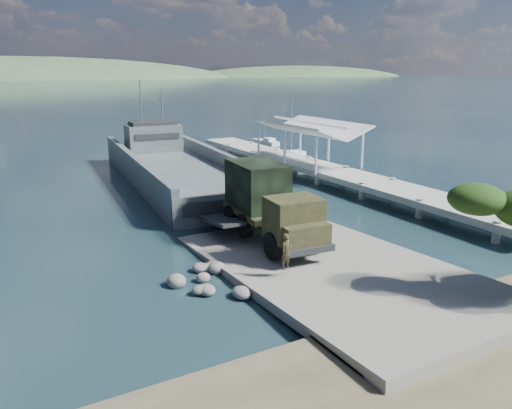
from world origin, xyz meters
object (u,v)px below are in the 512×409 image
Objects in this scene: military_truck at (268,203)px; sailboat_far at (266,142)px; soldier at (286,259)px; pier at (314,161)px; sailboat_near at (292,157)px; landing_craft at (178,174)px.

sailboat_far reaches higher than military_truck.
sailboat_far is (22.64, 40.47, -1.06)m from soldier.
pier is 19.84m from military_truck.
sailboat_near is at bearing -113.25° from sailboat_far.
military_truck reaches higher than soldier.
sailboat_far is at bearing 71.85° from pier.
sailboat_near reaches higher than sailboat_far.
landing_craft is 19.09× the size of soldier.
landing_craft is 15.91m from sailboat_near.
sailboat_near is at bearing 58.89° from military_truck.
military_truck is 40.64m from sailboat_far.
pier is at bearing 35.72° from soldier.
soldier is 33.99m from sailboat_near.
sailboat_far is at bearing 46.23° from landing_craft.
sailboat_near is at bearing 40.69° from soldier.
soldier is 0.24× the size of sailboat_near.
military_truck is 5.30× the size of soldier.
landing_craft reaches higher than pier.
landing_craft reaches higher than soldier.
sailboat_near is (3.03, 8.48, -1.21)m from pier.
soldier is at bearing -93.27° from landing_craft.
pier is at bearing -114.32° from sailboat_far.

